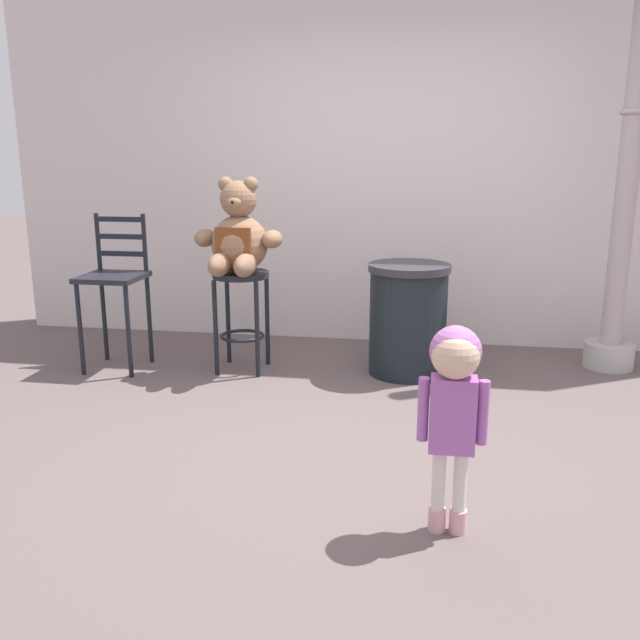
{
  "coord_description": "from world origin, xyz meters",
  "views": [
    {
      "loc": [
        0.4,
        -3.29,
        1.49
      ],
      "look_at": [
        -0.18,
        0.27,
        0.6
      ],
      "focal_mm": 37.59,
      "sensor_mm": 36.0,
      "label": 1
    }
  ],
  "objects_px": {
    "trash_bin": "(408,319)",
    "bar_chair_empty": "(115,283)",
    "child_walking": "(454,386)",
    "teddy_bear": "(238,238)",
    "bar_stool_with_teddy": "(241,300)",
    "lamppost": "(626,194)"
  },
  "relations": [
    {
      "from": "child_walking",
      "to": "lamppost",
      "type": "bearing_deg",
      "value": -33.1
    },
    {
      "from": "child_walking",
      "to": "trash_bin",
      "type": "height_order",
      "value": "child_walking"
    },
    {
      "from": "trash_bin",
      "to": "bar_chair_empty",
      "type": "xyz_separation_m",
      "value": [
        -2.05,
        -0.19,
        0.23
      ]
    },
    {
      "from": "child_walking",
      "to": "trash_bin",
      "type": "relative_size",
      "value": 1.11
    },
    {
      "from": "bar_stool_with_teddy",
      "to": "teddy_bear",
      "type": "distance_m",
      "value": 0.44
    },
    {
      "from": "teddy_bear",
      "to": "trash_bin",
      "type": "bearing_deg",
      "value": 6.77
    },
    {
      "from": "bar_stool_with_teddy",
      "to": "lamppost",
      "type": "relative_size",
      "value": 0.23
    },
    {
      "from": "teddy_bear",
      "to": "bar_chair_empty",
      "type": "xyz_separation_m",
      "value": [
        -0.89,
        -0.05,
        -0.33
      ]
    },
    {
      "from": "teddy_bear",
      "to": "child_walking",
      "type": "height_order",
      "value": "teddy_bear"
    },
    {
      "from": "trash_bin",
      "to": "teddy_bear",
      "type": "bearing_deg",
      "value": -173.23
    },
    {
      "from": "teddy_bear",
      "to": "bar_chair_empty",
      "type": "relative_size",
      "value": 0.59
    },
    {
      "from": "teddy_bear",
      "to": "trash_bin",
      "type": "relative_size",
      "value": 0.83
    },
    {
      "from": "trash_bin",
      "to": "bar_chair_empty",
      "type": "relative_size",
      "value": 0.71
    },
    {
      "from": "bar_stool_with_teddy",
      "to": "lamppost",
      "type": "distance_m",
      "value": 2.73
    },
    {
      "from": "bar_chair_empty",
      "to": "teddy_bear",
      "type": "bearing_deg",
      "value": 3.45
    },
    {
      "from": "teddy_bear",
      "to": "child_walking",
      "type": "distance_m",
      "value": 2.37
    },
    {
      "from": "lamppost",
      "to": "bar_chair_empty",
      "type": "bearing_deg",
      "value": -171.0
    },
    {
      "from": "child_walking",
      "to": "bar_chair_empty",
      "type": "relative_size",
      "value": 0.79
    },
    {
      "from": "bar_stool_with_teddy",
      "to": "trash_bin",
      "type": "relative_size",
      "value": 0.91
    },
    {
      "from": "teddy_bear",
      "to": "trash_bin",
      "type": "distance_m",
      "value": 1.29
    },
    {
      "from": "teddy_bear",
      "to": "child_walking",
      "type": "relative_size",
      "value": 0.75
    },
    {
      "from": "lamppost",
      "to": "bar_chair_empty",
      "type": "distance_m",
      "value": 3.57
    }
  ]
}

